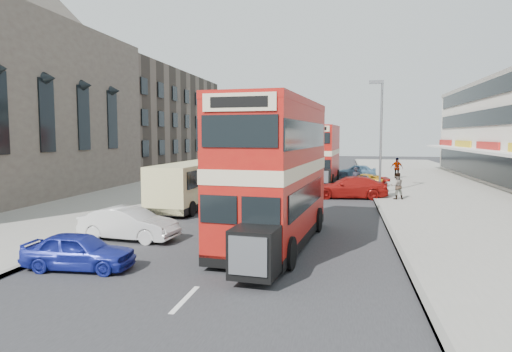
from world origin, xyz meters
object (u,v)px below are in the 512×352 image
Objects in this scene: coach at (196,182)px; bus_second at (322,153)px; car_right_b at (362,180)px; pedestrian_far at (397,168)px; car_right_a at (349,187)px; street_lamp at (380,128)px; car_left_near at (79,251)px; car_left_front at (129,224)px; pedestrian_near at (397,186)px; bus_main at (274,172)px; cyclist at (356,187)px; car_right_c at (356,171)px.

bus_second is at bearing 68.98° from coach.
car_right_b is 2.01× the size of pedestrian_far.
street_lamp is at bearing 127.12° from car_right_a.
car_left_front is (-0.36, 4.12, 0.07)m from car_left_near.
pedestrian_near is (12.07, 13.30, 0.35)m from car_left_front.
car_left_near is at bearing 44.14° from bus_main.
cyclist reaches higher than pedestrian_near.
cyclist reaches higher than car_right_b.
cyclist is at bearing 1.75° from car_right_b.
coach is at bearing 7.49° from car_left_front.
car_right_c is at bearing 66.85° from coach.
pedestrian_far is at bearing 66.44° from car_right_c.
pedestrian_far reaches higher than car_left_front.
bus_second is at bearing 116.90° from street_lamp.
car_right_b is (-0.96, 5.14, -4.23)m from street_lamp.
bus_second reaches higher than pedestrian_near.
coach is at bearing -32.58° from car_right_b.
street_lamp reaches higher than cyclist.
car_left_near is at bearing -84.90° from coach.
pedestrian_far is (13.72, 28.23, 0.46)m from car_left_front.
car_right_c is 1.99× the size of pedestrian_far.
car_right_b is at bearing -19.24° from car_left_front.
car_right_a is 1.29× the size of car_right_b.
cyclist is at bearing -97.92° from bus_main.
bus_main is 21.30m from car_right_b.
street_lamp reaches higher than bus_main.
car_right_b is (1.10, 6.94, -0.19)m from car_right_a.
car_left_near reaches higher than car_right_b.
car_right_b is at bearing 52.26° from coach.
car_left_front is at bearing -36.40° from car_right_a.
bus_second is at bearing -77.23° from pedestrian_near.
bus_second is at bearing -15.69° from car_left_near.
pedestrian_near is (1.91, -7.84, 0.47)m from car_right_b.
car_left_near is at bearing -29.28° from car_right_a.
car_left_front is 23.46m from car_right_b.
car_right_a is at bearing -28.63° from car_left_near.
car_left_near is 21.47m from cyclist.
bus_main is at bearing -110.76° from cyclist.
bus_second is at bearing 99.22° from cyclist.
car_right_b is at bearing 0.91° from car_right_c.
pedestrian_far is at bearing -100.08° from bus_main.
bus_main reaches higher than coach.
bus_second is at bearing -32.52° from car_right_c.
bus_second is 0.98× the size of coach.
street_lamp is 6.73m from car_right_b.
car_right_c is at bearing 172.91° from car_right_a.
pedestrian_near is (5.35, -11.37, -1.62)m from bus_second.
street_lamp is 4.46m from cyclist.
pedestrian_near is at bearing -35.81° from car_left_front.
car_right_b is (10.16, 21.14, -0.12)m from car_left_front.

